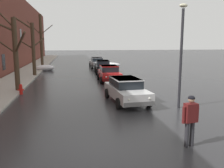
{
  "coord_description": "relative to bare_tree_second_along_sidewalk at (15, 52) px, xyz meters",
  "views": [
    {
      "loc": [
        -0.82,
        -7.37,
        3.49
      ],
      "look_at": [
        1.47,
        6.31,
        1.08
      ],
      "focal_mm": 38.71,
      "sensor_mm": 36.0,
      "label": 1
    }
  ],
  "objects": [
    {
      "name": "sedan_silver_parked_far_down_block",
      "position": [
        7.29,
        15.44,
        -2.08
      ],
      "size": [
        1.98,
        3.98,
        1.42
      ],
      "color": "#B7B7BC",
      "rests_on": "ground"
    },
    {
      "name": "snow_bank_along_left_kerb",
      "position": [
        8.39,
        0.92,
        -2.59
      ],
      "size": [
        1.68,
        1.46,
        0.55
      ],
      "color": "white",
      "rests_on": "ground"
    },
    {
      "name": "sedan_white_approaching_near_lane",
      "position": [
        6.97,
        -4.12,
        -2.08
      ],
      "size": [
        2.16,
        4.47,
        1.42
      ],
      "color": "silver",
      "rests_on": "ground"
    },
    {
      "name": "snow_bank_mid_block_left",
      "position": [
        0.6,
        13.02,
        -2.48
      ],
      "size": [
        2.24,
        1.08,
        0.72
      ],
      "color": "white",
      "rests_on": "ground"
    },
    {
      "name": "pedestrian_with_coffee",
      "position": [
        7.71,
        -10.49,
        -1.79
      ],
      "size": [
        0.64,
        0.41,
        1.76
      ],
      "color": "#2D2D33",
      "rests_on": "ground"
    },
    {
      "name": "fire_hydrant",
      "position": [
        0.42,
        -0.89,
        -2.47
      ],
      "size": [
        0.42,
        0.22,
        0.71
      ],
      "color": "red",
      "rests_on": "ground"
    },
    {
      "name": "street_lamp_post",
      "position": [
        9.49,
        -5.82,
        0.23
      ],
      "size": [
        0.44,
        0.24,
        5.41
      ],
      "color": "#28282D",
      "rests_on": "ground"
    },
    {
      "name": "left_sidewalk_slab",
      "position": [
        -1.23,
        7.69,
        -2.76
      ],
      "size": [
        3.1,
        80.0,
        0.13
      ],
      "primitive_type": "cube",
      "color": "#A8A399",
      "rests_on": "ground"
    },
    {
      "name": "bare_tree_far_down_block",
      "position": [
        0.04,
        15.05,
        0.77
      ],
      "size": [
        3.05,
        2.75,
        7.0
      ],
      "color": "#423323",
      "rests_on": "ground"
    },
    {
      "name": "ground_plane",
      "position": [
        4.68,
        -10.31,
        -2.83
      ],
      "size": [
        200.0,
        200.0,
        0.0
      ],
      "primitive_type": "plane",
      "color": "#2B2B2D"
    },
    {
      "name": "bare_tree_second_along_sidewalk",
      "position": [
        0.0,
        0.0,
        0.0
      ],
      "size": [
        2.66,
        3.26,
        5.84
      ],
      "color": "#423323",
      "rests_on": "ground"
    },
    {
      "name": "snow_bank_near_corner_right",
      "position": [
        8.9,
        15.78,
        -2.49
      ],
      "size": [
        3.16,
        1.38,
        0.68
      ],
      "color": "white",
      "rests_on": "ground"
    },
    {
      "name": "sedan_red_parked_kerbside_close",
      "position": [
        7.17,
        3.63,
        -2.08
      ],
      "size": [
        1.91,
        3.89,
        1.42
      ],
      "color": "red",
      "rests_on": "ground"
    },
    {
      "name": "snow_bank_near_corner_left",
      "position": [
        0.64,
        14.35,
        -2.59
      ],
      "size": [
        1.7,
        0.94,
        0.57
      ],
      "color": "white",
      "rests_on": "ground"
    },
    {
      "name": "bare_tree_mid_block",
      "position": [
        -0.0,
        8.09,
        0.1
      ],
      "size": [
        2.78,
        1.32,
        6.0
      ],
      "color": "#423323",
      "rests_on": "ground"
    },
    {
      "name": "sedan_black_parked_kerbside_mid",
      "position": [
        7.39,
        9.91,
        -2.08
      ],
      "size": [
        1.96,
        4.35,
        1.42
      ],
      "color": "black",
      "rests_on": "ground"
    },
    {
      "name": "snow_bank_far_right_pile",
      "position": [
        8.52,
        10.59,
        -2.4
      ],
      "size": [
        1.65,
        1.06,
        0.9
      ],
      "color": "white",
      "rests_on": "ground"
    }
  ]
}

